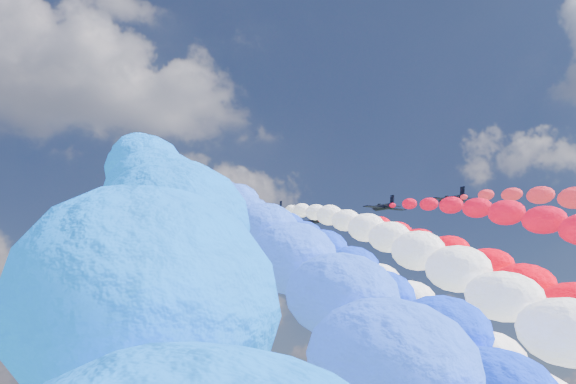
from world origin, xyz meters
name	(u,v)px	position (x,y,z in m)	size (l,w,h in m)	color
jet_0	(136,169)	(-30.96, -6.58, 96.44)	(8.76, 11.74, 2.59)	black
trail_0	(141,189)	(-30.96, -64.56, 71.75)	(5.96, 112.27, 52.88)	#0A6AFF
jet_1	(186,193)	(-20.92, 3.96, 96.44)	(8.76, 11.74, 2.59)	black
trail_1	(230,229)	(-20.92, -54.02, 71.75)	(5.96, 112.27, 52.88)	#285AFF
jet_2	(228,212)	(-10.85, 13.97, 96.44)	(8.76, 11.74, 2.59)	black
trail_2	(296,257)	(-10.85, -44.01, 71.75)	(5.96, 112.27, 52.88)	#123BF9
jet_3	(276,212)	(-0.68, 11.80, 96.44)	(8.76, 11.74, 2.59)	black
trail_3	(378,258)	(-0.68, -46.18, 71.75)	(5.96, 112.27, 52.88)	white
jet_4	(266,232)	(0.15, 26.27, 96.44)	(8.76, 11.74, 2.59)	black
trail_4	(348,283)	(0.15, -31.70, 71.75)	(5.96, 112.27, 52.88)	white
jet_5	(315,221)	(9.02, 15.63, 96.44)	(8.76, 11.74, 2.59)	black
trail_5	(436,269)	(9.02, -42.35, 71.75)	(5.96, 112.27, 52.88)	#F50116
jet_6	(384,207)	(20.43, 2.79, 96.44)	(8.76, 11.74, 2.59)	black
trail_6	(569,250)	(20.43, -55.19, 71.75)	(5.96, 112.27, 52.88)	red
jet_7	(452,199)	(32.13, -5.32, 96.44)	(8.76, 11.74, 2.59)	black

